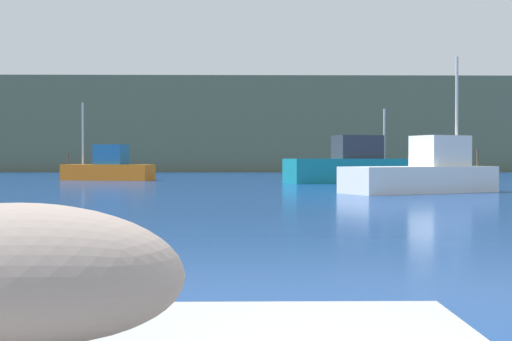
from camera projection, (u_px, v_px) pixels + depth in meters
name	position (u px, v px, depth m)	size (l,w,h in m)	color
hillside_backdrop	(249.00, 127.00, 73.72)	(140.00, 13.13, 9.50)	#5B664C
pelican	(18.00, 270.00, 2.43)	(1.47, 0.76, 0.93)	gray
fishing_boat_white	(424.00, 173.00, 27.50)	(6.74, 4.72, 5.54)	white
fishing_boat_teal	(351.00, 166.00, 38.58)	(7.59, 4.26, 4.21)	teal
fishing_boat_orange	(109.00, 168.00, 42.80)	(5.90, 3.05, 4.87)	orange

